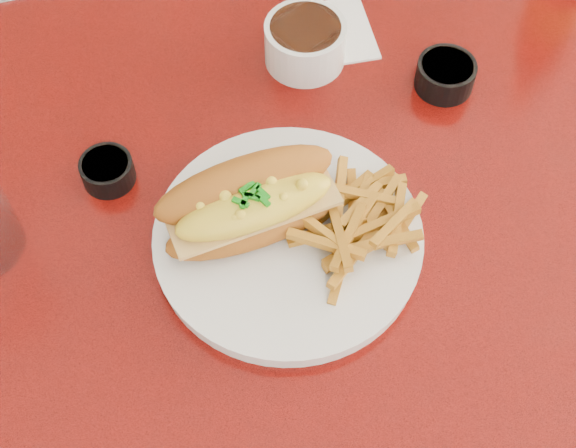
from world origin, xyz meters
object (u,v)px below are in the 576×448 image
object	(u,v)px
diner_table	(406,246)
booth_bench_far	(256,4)
dinner_plate	(288,239)
sauce_cup_left	(107,170)
mac_hoagie	(251,203)
gravy_ramekin	(305,42)
fork	(345,222)
sauce_cup_right	(446,74)

from	to	relation	value
diner_table	booth_bench_far	size ratio (longest dim) A/B	1.03
dinner_plate	sauce_cup_left	world-z (taller)	sauce_cup_left
mac_hoagie	gravy_ramekin	world-z (taller)	mac_hoagie
gravy_ramekin	sauce_cup_left	distance (m)	0.28
gravy_ramekin	sauce_cup_left	bearing A→B (deg)	-156.01
diner_table	mac_hoagie	world-z (taller)	mac_hoagie
gravy_ramekin	booth_bench_far	bearing A→B (deg)	82.59
gravy_ramekin	sauce_cup_left	xyz separation A→B (m)	(-0.25, -0.11, -0.01)
dinner_plate	diner_table	bearing A→B (deg)	16.35
fork	sauce_cup_left	world-z (taller)	sauce_cup_left
mac_hoagie	dinner_plate	bearing A→B (deg)	-45.78
gravy_ramekin	diner_table	bearing A→B (deg)	-67.49
dinner_plate	mac_hoagie	distance (m)	0.06
dinner_plate	sauce_cup_left	bearing A→B (deg)	141.27
diner_table	sauce_cup_left	size ratio (longest dim) A/B	19.09
sauce_cup_right	gravy_ramekin	bearing A→B (deg)	150.12
mac_hoagie	sauce_cup_left	world-z (taller)	mac_hoagie
dinner_plate	gravy_ramekin	bearing A→B (deg)	70.11
diner_table	fork	world-z (taller)	fork
dinner_plate	sauce_cup_left	distance (m)	0.21
diner_table	dinner_plate	size ratio (longest dim) A/B	4.14
booth_bench_far	sauce_cup_right	world-z (taller)	booth_bench_far
mac_hoagie	sauce_cup_right	size ratio (longest dim) A/B	2.61
booth_bench_far	gravy_ramekin	size ratio (longest dim) A/B	11.88
booth_bench_far	fork	bearing A→B (deg)	-97.21
mac_hoagie	booth_bench_far	bearing A→B (deg)	69.51
diner_table	sauce_cup_left	world-z (taller)	sauce_cup_left
dinner_plate	fork	distance (m)	0.06
booth_bench_far	dinner_plate	world-z (taller)	booth_bench_far
sauce_cup_left	booth_bench_far	bearing A→B (deg)	65.53
sauce_cup_left	sauce_cup_right	distance (m)	0.40
fork	sauce_cup_right	xyz separation A→B (m)	(0.17, 0.16, -0.00)
diner_table	fork	size ratio (longest dim) A/B	7.94
booth_bench_far	fork	distance (m)	1.00
fork	sauce_cup_right	size ratio (longest dim) A/B	2.05
sauce_cup_right	mac_hoagie	bearing A→B (deg)	-152.76
dinner_plate	gravy_ramekin	world-z (taller)	gravy_ramekin
sauce_cup_left	sauce_cup_right	size ratio (longest dim) A/B	0.85
gravy_ramekin	dinner_plate	bearing A→B (deg)	-109.89
mac_hoagie	diner_table	bearing A→B (deg)	-0.01
dinner_plate	sauce_cup_right	xyz separation A→B (m)	(0.23, 0.16, 0.01)
fork	sauce_cup_left	xyz separation A→B (m)	(-0.22, 0.13, -0.00)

